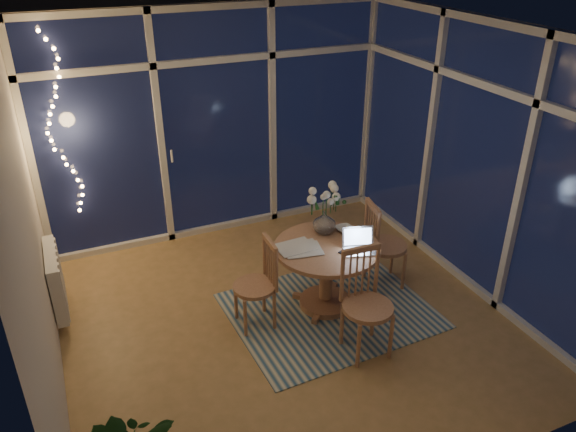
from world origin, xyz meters
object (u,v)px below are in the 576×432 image
object	(u,v)px
laptop	(360,241)
chair_left	(254,285)
chair_front	(368,305)
dining_table	(326,276)
chair_right	(386,244)
flower_vase	(324,223)

from	to	relation	value
laptop	chair_left	bearing A→B (deg)	-175.54
chair_front	dining_table	bearing A→B (deg)	93.49
chair_right	flower_vase	distance (m)	0.72
laptop	flower_vase	size ratio (longest dim) A/B	1.38
chair_left	chair_front	size ratio (longest dim) A/B	0.90
chair_right	chair_front	xyz separation A→B (m)	(-0.70, -0.82, 0.01)
chair_right	flower_vase	bearing A→B (deg)	87.28
laptop	flower_vase	world-z (taller)	laptop
chair_left	laptop	bearing A→B (deg)	78.84
chair_right	laptop	bearing A→B (deg)	131.40
dining_table	laptop	xyz separation A→B (m)	(0.23, -0.20, 0.44)
chair_front	laptop	size ratio (longest dim) A/B	3.37
dining_table	chair_left	bearing A→B (deg)	179.47
chair_right	chair_front	distance (m)	1.08
dining_table	chair_right	xyz separation A→B (m)	(0.72, 0.10, 0.14)
chair_right	laptop	world-z (taller)	chair_right
flower_vase	chair_front	bearing A→B (deg)	-94.17
chair_front	flower_vase	bearing A→B (deg)	87.92
dining_table	chair_left	distance (m)	0.73
dining_table	chair_right	bearing A→B (deg)	7.82
chair_left	flower_vase	world-z (taller)	flower_vase
chair_front	laptop	xyz separation A→B (m)	(0.21, 0.52, 0.29)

